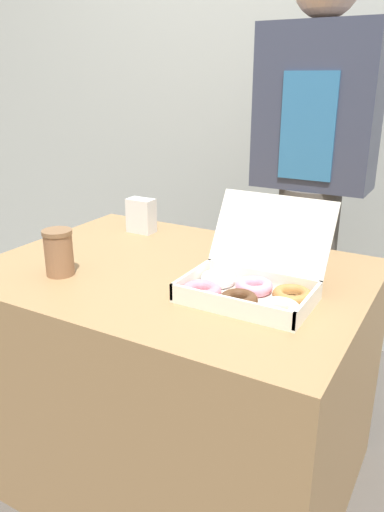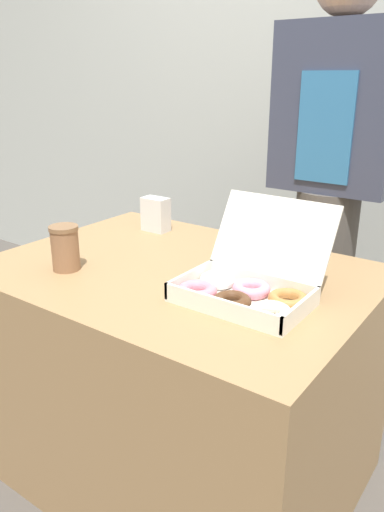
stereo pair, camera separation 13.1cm
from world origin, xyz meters
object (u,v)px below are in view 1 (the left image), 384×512
(coffee_cup, at_px, (59,252))
(person_customer, at_px, (312,175))
(napkin_holder, at_px, (141,216))
(donut_box, at_px, (250,285))

(coffee_cup, distance_m, person_customer, 0.94)
(coffee_cup, relative_size, person_customer, 0.08)
(person_customer, bearing_deg, coffee_cup, -118.90)
(napkin_holder, bearing_deg, person_customer, 37.64)
(napkin_holder, distance_m, person_customer, 0.63)
(napkin_holder, xyz_separation_m, person_customer, (0.49, 0.38, 0.13))
(donut_box, xyz_separation_m, coffee_cup, (-0.52, -0.12, 0.03))
(coffee_cup, distance_m, napkin_holder, 0.44)
(donut_box, bearing_deg, person_customer, 95.62)
(donut_box, xyz_separation_m, napkin_holder, (-0.56, 0.33, 0.02))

